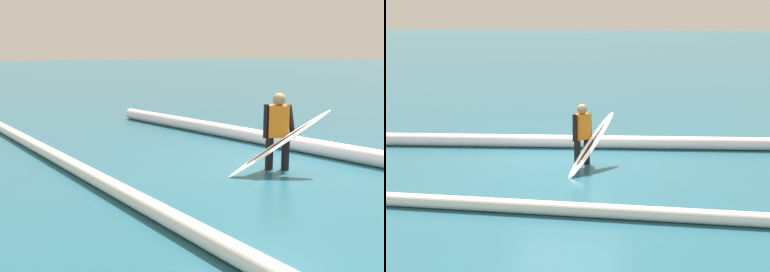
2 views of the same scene
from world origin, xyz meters
TOP-DOWN VIEW (x-y plane):
  - ground_plane at (0.00, 0.00)m, footprint 193.56×193.56m
  - surfer at (-0.35, 0.12)m, footprint 0.37×0.48m
  - surfboard at (-0.59, 0.33)m, footprint 0.98×1.75m
  - wave_crest_foreground at (-2.80, -1.58)m, footprint 18.73×1.75m
  - wave_crest_midground at (0.17, 3.08)m, footprint 18.99×0.62m

SIDE VIEW (x-z plane):
  - ground_plane at x=0.00m, z-range 0.00..0.00m
  - wave_crest_midground at x=0.17m, z-range 0.00..0.24m
  - wave_crest_foreground at x=-2.80m, z-range 0.00..0.32m
  - surfboard at x=-0.59m, z-range -0.02..1.10m
  - surfer at x=-0.35m, z-range 0.07..1.42m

